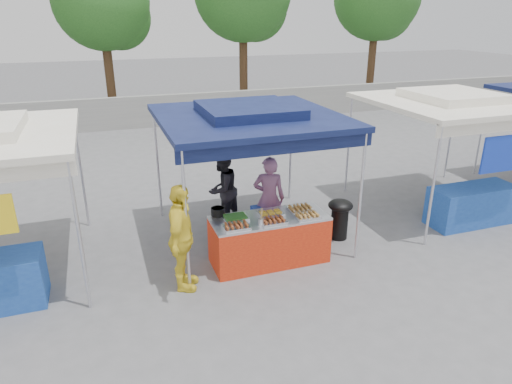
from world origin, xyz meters
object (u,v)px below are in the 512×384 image
object	(u,v)px
vendor_table	(269,239)
customer_person	(181,238)
cooking_pot	(218,212)
wok_burner	(340,216)
vendor_woman	(269,198)
helper_man	(222,189)

from	to	relation	value
vendor_table	customer_person	xyz separation A→B (m)	(-1.57, -0.33, 0.45)
vendor_table	cooking_pot	world-z (taller)	cooking_pot
customer_person	wok_burner	bearing A→B (deg)	-57.17
vendor_table	cooking_pot	bearing A→B (deg)	155.94
wok_burner	customer_person	distance (m)	3.27
cooking_pot	vendor_woman	bearing A→B (deg)	24.01
vendor_table	customer_person	bearing A→B (deg)	-168.01
vendor_woman	helper_man	bearing A→B (deg)	-27.92
vendor_table	wok_burner	world-z (taller)	vendor_table
vendor_table	helper_man	world-z (taller)	helper_man
wok_burner	vendor_woman	bearing A→B (deg)	179.23
vendor_table	vendor_woman	size ratio (longest dim) A/B	1.22
cooking_pot	customer_person	xyz separation A→B (m)	(-0.76, -0.70, -0.05)
wok_burner	helper_man	size ratio (longest dim) A/B	0.51
wok_burner	vendor_woman	world-z (taller)	vendor_woman
vendor_table	customer_person	size ratio (longest dim) A/B	1.15
helper_man	customer_person	bearing A→B (deg)	21.05
helper_man	customer_person	world-z (taller)	customer_person
helper_man	customer_person	size ratio (longest dim) A/B	0.90
cooking_pot	wok_burner	bearing A→B (deg)	0.68
vendor_table	cooking_pot	distance (m)	1.02
helper_man	customer_person	xyz separation A→B (m)	(-1.20, -2.03, 0.08)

